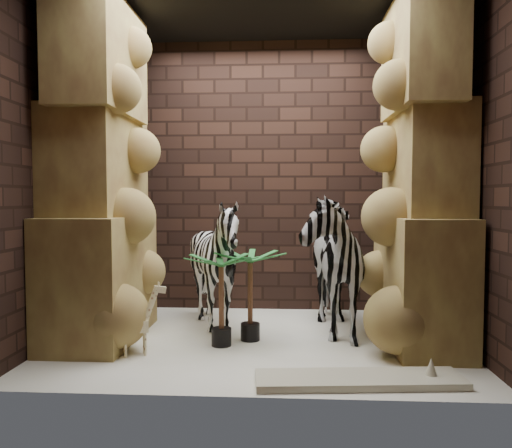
# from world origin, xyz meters

# --- Properties ---
(floor) EXTENTS (3.50, 3.50, 0.00)m
(floor) POSITION_xyz_m (0.00, 0.00, 0.00)
(floor) COLOR white
(floor) RESTS_ON ground
(wall_back) EXTENTS (3.50, 0.00, 3.50)m
(wall_back) POSITION_xyz_m (0.00, 1.25, 1.50)
(wall_back) COLOR black
(wall_back) RESTS_ON ground
(wall_front) EXTENTS (3.50, 0.00, 3.50)m
(wall_front) POSITION_xyz_m (0.00, -1.25, 1.50)
(wall_front) COLOR black
(wall_front) RESTS_ON ground
(wall_left) EXTENTS (0.00, 3.00, 3.00)m
(wall_left) POSITION_xyz_m (-1.75, 0.00, 1.50)
(wall_left) COLOR black
(wall_left) RESTS_ON ground
(wall_right) EXTENTS (0.00, 3.00, 3.00)m
(wall_right) POSITION_xyz_m (1.75, 0.00, 1.50)
(wall_right) COLOR black
(wall_right) RESTS_ON ground
(rock_pillar_left) EXTENTS (0.68, 1.30, 3.00)m
(rock_pillar_left) POSITION_xyz_m (-1.40, 0.00, 1.50)
(rock_pillar_left) COLOR tan
(rock_pillar_left) RESTS_ON floor
(rock_pillar_right) EXTENTS (0.58, 1.25, 3.00)m
(rock_pillar_right) POSITION_xyz_m (1.42, 0.00, 1.50)
(rock_pillar_right) COLOR tan
(rock_pillar_right) RESTS_ON floor
(zebra_right) EXTENTS (0.84, 1.35, 1.51)m
(zebra_right) POSITION_xyz_m (0.62, 0.34, 0.76)
(zebra_right) COLOR white
(zebra_right) RESTS_ON floor
(zebra_left) EXTENTS (1.38, 1.51, 1.12)m
(zebra_left) POSITION_xyz_m (-0.40, 0.34, 0.56)
(zebra_left) COLOR white
(zebra_left) RESTS_ON floor
(giraffe_toy) EXTENTS (0.32, 0.22, 0.60)m
(giraffe_toy) POSITION_xyz_m (-0.94, -0.48, 0.30)
(giraffe_toy) COLOR beige
(giraffe_toy) RESTS_ON floor
(palm_front) EXTENTS (0.36, 0.36, 0.80)m
(palm_front) POSITION_xyz_m (-0.05, 0.01, 0.40)
(palm_front) COLOR #15661B
(palm_front) RESTS_ON floor
(palm_back) EXTENTS (0.36, 0.36, 0.79)m
(palm_back) POSITION_xyz_m (-0.29, -0.17, 0.40)
(palm_back) COLOR #15661B
(palm_back) RESTS_ON floor
(surfboard) EXTENTS (1.44, 0.47, 0.05)m
(surfboard) POSITION_xyz_m (0.76, -0.97, 0.03)
(surfboard) COLOR beige
(surfboard) RESTS_ON floor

